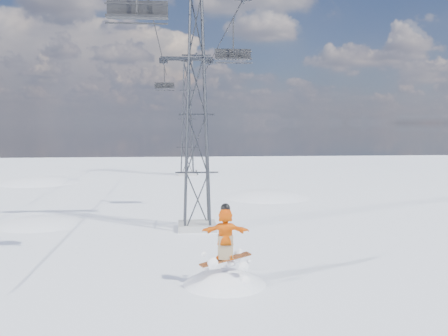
{
  "coord_description": "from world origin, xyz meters",
  "views": [
    {
      "loc": [
        -0.09,
        -15.66,
        5.09
      ],
      "look_at": [
        1.65,
        3.13,
        3.39
      ],
      "focal_mm": 40.0,
      "sensor_mm": 36.0,
      "label": 1
    }
  ],
  "objects_px": {
    "lift_tower_near": "(197,115)",
    "snowboarder_jump": "(225,334)",
    "lift_chair_near": "(137,11)",
    "lift_tower_far": "(187,119)"
  },
  "relations": [
    {
      "from": "lift_tower_near",
      "to": "snowboarder_jump",
      "type": "xyz_separation_m",
      "value": [
        0.55,
        -8.3,
        -7.11
      ]
    },
    {
      "from": "lift_tower_near",
      "to": "lift_chair_near",
      "type": "xyz_separation_m",
      "value": [
        -2.2,
        -6.47,
        3.36
      ]
    },
    {
      "from": "snowboarder_jump",
      "to": "lift_chair_near",
      "type": "relative_size",
      "value": 2.6
    },
    {
      "from": "lift_tower_far",
      "to": "lift_chair_near",
      "type": "relative_size",
      "value": 4.51
    },
    {
      "from": "snowboarder_jump",
      "to": "lift_chair_near",
      "type": "bearing_deg",
      "value": 146.39
    },
    {
      "from": "lift_chair_near",
      "to": "snowboarder_jump",
      "type": "bearing_deg",
      "value": -33.61
    },
    {
      "from": "lift_tower_far",
      "to": "snowboarder_jump",
      "type": "xyz_separation_m",
      "value": [
        0.55,
        -33.3,
        -7.11
      ]
    },
    {
      "from": "snowboarder_jump",
      "to": "lift_chair_near",
      "type": "height_order",
      "value": "lift_chair_near"
    },
    {
      "from": "lift_chair_near",
      "to": "lift_tower_far",
      "type": "bearing_deg",
      "value": 86.0
    },
    {
      "from": "lift_tower_far",
      "to": "lift_chair_near",
      "type": "xyz_separation_m",
      "value": [
        -2.2,
        -31.47,
        3.36
      ]
    }
  ]
}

